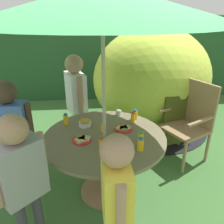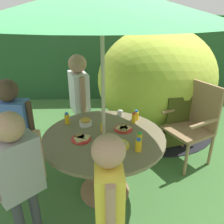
% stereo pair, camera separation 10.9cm
% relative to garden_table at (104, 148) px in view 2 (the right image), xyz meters
% --- Properties ---
extents(ground_plane, '(10.00, 10.00, 0.02)m').
position_rel_garden_table_xyz_m(ground_plane, '(0.00, 0.00, -0.60)').
color(ground_plane, '#3D6B33').
extents(hedge_backdrop, '(9.00, 0.70, 1.79)m').
position_rel_garden_table_xyz_m(hedge_backdrop, '(0.00, 3.31, 0.30)').
color(hedge_backdrop, '#234C28').
rests_on(hedge_backdrop, ground_plane).
extents(garden_table, '(1.25, 1.25, 0.73)m').
position_rel_garden_table_xyz_m(garden_table, '(0.00, 0.00, 0.00)').
color(garden_table, '#93704C').
rests_on(garden_table, ground_plane).
extents(patio_umbrella, '(2.14, 2.14, 2.10)m').
position_rel_garden_table_xyz_m(patio_umbrella, '(0.00, 0.00, 1.37)').
color(patio_umbrella, '#B7AD8C').
rests_on(patio_umbrella, ground_plane).
extents(wooden_chair, '(0.68, 0.69, 1.07)m').
position_rel_garden_table_xyz_m(wooden_chair, '(1.18, 0.62, -0.00)').
color(wooden_chair, '#93704C').
rests_on(wooden_chair, ground_plane).
extents(dome_tent, '(2.50, 2.50, 1.69)m').
position_rel_garden_table_xyz_m(dome_tent, '(0.89, 1.62, 0.25)').
color(dome_tent, '#B2C63F').
rests_on(dome_tent, ground_plane).
extents(child_in_white_shirt, '(0.31, 0.45, 1.39)m').
position_rel_garden_table_xyz_m(child_in_white_shirt, '(-0.33, 0.90, 0.30)').
color(child_in_white_shirt, navy).
rests_on(child_in_white_shirt, ground_plane).
extents(child_in_blue_shirt, '(0.44, 0.22, 1.31)m').
position_rel_garden_table_xyz_m(child_in_blue_shirt, '(-0.93, 0.10, 0.25)').
color(child_in_blue_shirt, brown).
rests_on(child_in_blue_shirt, ground_plane).
extents(child_in_grey_shirt, '(0.37, 0.36, 1.28)m').
position_rel_garden_table_xyz_m(child_in_grey_shirt, '(-0.65, -0.61, 0.23)').
color(child_in_grey_shirt, '#3F3F47').
rests_on(child_in_grey_shirt, ground_plane).
extents(child_in_yellow_shirt, '(0.21, 0.42, 1.25)m').
position_rel_garden_table_xyz_m(child_in_yellow_shirt, '(0.03, -0.88, 0.21)').
color(child_in_yellow_shirt, brown).
rests_on(child_in_yellow_shirt, ground_plane).
extents(snack_bowl, '(0.14, 0.14, 0.08)m').
position_rel_garden_table_xyz_m(snack_bowl, '(-0.20, 0.23, 0.18)').
color(snack_bowl, white).
rests_on(snack_bowl, garden_table).
extents(plate_back_edge, '(0.20, 0.20, 0.03)m').
position_rel_garden_table_xyz_m(plate_back_edge, '(0.21, 0.12, 0.16)').
color(plate_back_edge, red).
rests_on(plate_back_edge, garden_table).
extents(plate_center_back, '(0.19, 0.19, 0.03)m').
position_rel_garden_table_xyz_m(plate_center_back, '(-0.22, -0.07, 0.16)').
color(plate_center_back, red).
rests_on(plate_center_back, garden_table).
extents(plate_center_front, '(0.22, 0.22, 0.03)m').
position_rel_garden_table_xyz_m(plate_center_front, '(0.14, -0.20, 0.15)').
color(plate_center_front, yellow).
rests_on(plate_center_front, garden_table).
extents(juice_bottle_near_left, '(0.05, 0.05, 0.13)m').
position_rel_garden_table_xyz_m(juice_bottle_near_left, '(0.34, -0.17, 0.20)').
color(juice_bottle_near_left, yellow).
rests_on(juice_bottle_near_left, garden_table).
extents(juice_bottle_near_right, '(0.05, 0.05, 0.12)m').
position_rel_garden_table_xyz_m(juice_bottle_near_right, '(-0.01, 0.10, 0.20)').
color(juice_bottle_near_right, yellow).
rests_on(juice_bottle_near_right, garden_table).
extents(juice_bottle_far_left, '(0.06, 0.06, 0.12)m').
position_rel_garden_table_xyz_m(juice_bottle_far_left, '(0.38, 0.36, 0.20)').
color(juice_bottle_far_left, yellow).
rests_on(juice_bottle_far_left, garden_table).
extents(juice_bottle_far_right, '(0.05, 0.05, 0.13)m').
position_rel_garden_table_xyz_m(juice_bottle_far_right, '(-0.41, 0.28, 0.21)').
color(juice_bottle_far_right, yellow).
rests_on(juice_bottle_far_right, garden_table).
extents(juice_bottle_mid_left, '(0.06, 0.06, 0.13)m').
position_rel_garden_table_xyz_m(juice_bottle_mid_left, '(0.31, -0.28, 0.21)').
color(juice_bottle_mid_left, yellow).
rests_on(juice_bottle_mid_left, garden_table).
extents(juice_bottle_mid_right, '(0.05, 0.05, 0.12)m').
position_rel_garden_table_xyz_m(juice_bottle_mid_right, '(-0.04, -0.23, 0.20)').
color(juice_bottle_mid_right, yellow).
rests_on(juice_bottle_mid_right, garden_table).
extents(juice_bottle_front_edge, '(0.05, 0.05, 0.13)m').
position_rel_garden_table_xyz_m(juice_bottle_front_edge, '(0.34, 0.28, 0.20)').
color(juice_bottle_front_edge, yellow).
rests_on(juice_bottle_front_edge, garden_table).
extents(cup_near, '(0.07, 0.07, 0.06)m').
position_rel_garden_table_xyz_m(cup_near, '(0.20, 0.48, 0.18)').
color(cup_near, white).
rests_on(cup_near, garden_table).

